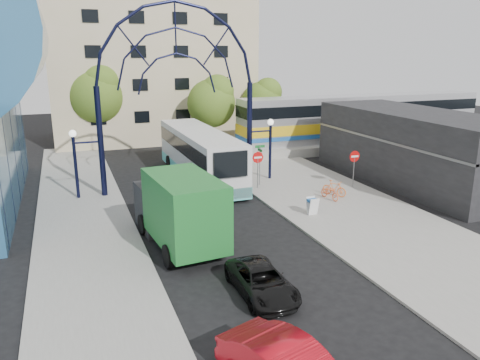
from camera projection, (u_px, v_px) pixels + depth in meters
name	position (u px, v px, depth m)	size (l,w,h in m)	color
ground	(263.00, 279.00, 19.14)	(120.00, 120.00, 0.00)	black
sidewalk_east	(369.00, 222.00, 25.47)	(8.00, 56.00, 0.12)	gray
plaza_west	(88.00, 246.00, 22.30)	(5.00, 50.00, 0.12)	gray
gateway_arch	(177.00, 59.00, 29.48)	(13.64, 0.44, 12.10)	black
stop_sign	(258.00, 161.00, 31.06)	(0.80, 0.07, 2.50)	slate
do_not_enter_sign	(354.00, 160.00, 31.39)	(0.76, 0.07, 2.48)	slate
street_name_sign	(260.00, 156.00, 31.71)	(0.70, 0.70, 2.80)	slate
sandwich_board	(312.00, 204.00, 26.24)	(0.55, 0.61, 0.99)	white
commercial_block_east	(415.00, 147.00, 32.96)	(6.00, 16.00, 5.00)	black
apartment_block	(150.00, 71.00, 49.48)	(20.00, 12.10, 14.00)	#C6B789
train_platform	(361.00, 143.00, 45.71)	(32.00, 5.00, 0.80)	gray
train_car	(363.00, 117.00, 45.04)	(25.10, 3.05, 4.20)	#B7B7BC
tree_north_a	(213.00, 101.00, 43.37)	(4.48, 4.48, 7.00)	#382314
tree_north_b	(97.00, 93.00, 43.38)	(5.12, 5.12, 8.00)	#382314
tree_north_c	(263.00, 100.00, 47.32)	(4.16, 4.16, 6.50)	#382314
city_bus	(200.00, 154.00, 33.65)	(3.15, 13.03, 3.56)	silver
green_truck	(178.00, 209.00, 22.20)	(3.25, 7.30, 3.58)	black
black_suv	(262.00, 282.00, 17.78)	(1.85, 4.02, 1.12)	black
bike_near_a	(330.00, 193.00, 29.03)	(0.57, 1.62, 0.85)	#EB5F2F
bike_near_b	(334.00, 188.00, 29.70)	(0.47, 1.66, 1.00)	orange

